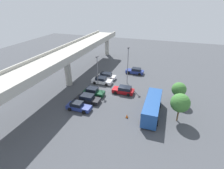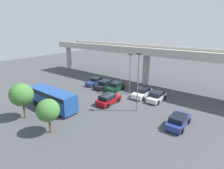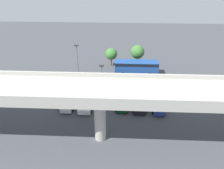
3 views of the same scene
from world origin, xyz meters
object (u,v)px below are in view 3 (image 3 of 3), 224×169
at_px(parked_car_0, 158,106).
at_px(tree_front_centre, 111,54).
at_px(parked_car_3, 107,85).
at_px(parked_car_5, 69,103).
at_px(lamp_post_near_aisle, 78,65).
at_px(traffic_cone, 149,81).
at_px(parked_car_4, 86,104).
at_px(lamp_post_mid_lot, 102,83).
at_px(parked_car_1, 139,104).
at_px(parked_car_6, 47,84).
at_px(parked_car_2, 122,103).
at_px(shuttle_bus, 136,67).
at_px(tree_front_left, 138,52).

distance_m(parked_car_0, tree_front_centre, 18.80).
bearing_deg(parked_car_3, parked_car_5, -43.95).
bearing_deg(lamp_post_near_aisle, parked_car_0, 157.40).
bearing_deg(traffic_cone, parked_car_4, 39.22).
bearing_deg(traffic_cone, parked_car_5, 32.52).
xyz_separation_m(lamp_post_mid_lot, tree_front_centre, (-0.58, -16.62, -1.52)).
distance_m(lamp_post_near_aisle, traffic_cone, 14.17).
bearing_deg(parked_car_1, parked_car_0, -98.17).
xyz_separation_m(parked_car_4, parked_car_6, (8.36, -6.21, -0.00)).
height_order(lamp_post_mid_lot, tree_front_centre, lamp_post_mid_lot).
bearing_deg(lamp_post_mid_lot, parked_car_5, 0.64).
distance_m(parked_car_3, parked_car_4, 6.81).
relative_size(parked_car_2, parked_car_3, 0.96).
distance_m(parked_car_6, tree_front_centre, 15.83).
bearing_deg(lamp_post_mid_lot, parked_car_0, 178.96).
height_order(parked_car_1, parked_car_4, parked_car_4).
bearing_deg(parked_car_4, parked_car_2, -85.54).
relative_size(parked_car_1, shuttle_bus, 0.54).
distance_m(parked_car_0, lamp_post_mid_lot, 9.52).
distance_m(parked_car_4, parked_car_5, 2.85).
relative_size(lamp_post_near_aisle, traffic_cone, 12.29).
distance_m(parked_car_0, parked_car_2, 5.69).
bearing_deg(tree_front_left, parked_car_0, 98.11).
xyz_separation_m(parked_car_2, parked_car_6, (14.08, -5.76, -0.03)).
bearing_deg(lamp_post_mid_lot, tree_front_left, -110.87).
distance_m(parked_car_1, parked_car_6, 17.77).
bearing_deg(parked_car_0, lamp_post_near_aisle, 67.40).
relative_size(parked_car_3, parked_car_5, 1.00).
relative_size(parked_car_6, lamp_post_near_aisle, 0.54).
bearing_deg(shuttle_bus, lamp_post_mid_lot, 64.39).
bearing_deg(parked_car_1, tree_front_centre, 17.80).
distance_m(parked_car_1, tree_front_left, 16.67).
bearing_deg(parked_car_0, lamp_post_mid_lot, 88.96).
bearing_deg(lamp_post_near_aisle, lamp_post_mid_lot, 130.70).
distance_m(parked_car_5, tree_front_centre, 17.87).
bearing_deg(parked_car_3, lamp_post_mid_lot, -3.02).
xyz_separation_m(parked_car_4, shuttle_bus, (-8.62, -12.69, 0.99)).
xyz_separation_m(parked_car_0, lamp_post_mid_lot, (8.77, -0.16, 3.69)).
height_order(parked_car_0, parked_car_2, parked_car_2).
bearing_deg(tree_front_centre, traffic_cone, 134.29).
relative_size(parked_car_2, lamp_post_near_aisle, 0.50).
distance_m(parked_car_3, shuttle_bus, 8.72).
xyz_separation_m(lamp_post_mid_lot, traffic_cone, (-8.29, -8.71, -4.07)).
height_order(parked_car_3, parked_car_5, parked_car_3).
xyz_separation_m(parked_car_5, traffic_cone, (-13.76, -8.78, -0.42)).
bearing_deg(parked_car_6, traffic_cone, 97.97).
bearing_deg(shuttle_bus, parked_car_4, 55.82).
bearing_deg(shuttle_bus, tree_front_centre, -37.28).
bearing_deg(parked_car_5, lamp_post_mid_lot, -89.36).
relative_size(parked_car_1, parked_car_3, 1.06).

